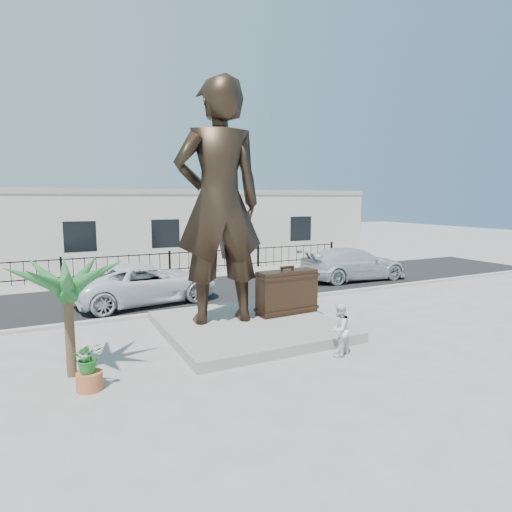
% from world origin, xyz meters
% --- Properties ---
extents(ground, '(100.00, 100.00, 0.00)m').
position_xyz_m(ground, '(0.00, 0.00, 0.00)').
color(ground, '#9E9991').
rests_on(ground, ground).
extents(street, '(40.00, 7.00, 0.01)m').
position_xyz_m(street, '(0.00, 8.00, 0.01)').
color(street, black).
rests_on(street, ground).
extents(curb, '(40.00, 0.25, 0.12)m').
position_xyz_m(curb, '(0.00, 4.50, 0.06)').
color(curb, '#A5A399').
rests_on(curb, ground).
extents(far_sidewalk, '(40.00, 2.50, 0.02)m').
position_xyz_m(far_sidewalk, '(0.00, 12.00, 0.01)').
color(far_sidewalk, '#9E9991').
rests_on(far_sidewalk, ground).
extents(plinth, '(5.20, 5.20, 0.30)m').
position_xyz_m(plinth, '(-0.50, 1.50, 0.15)').
color(plinth, gray).
rests_on(plinth, ground).
extents(fence, '(22.00, 0.10, 1.20)m').
position_xyz_m(fence, '(0.00, 12.80, 0.60)').
color(fence, black).
rests_on(fence, ground).
extents(building, '(28.00, 7.00, 4.40)m').
position_xyz_m(building, '(0.00, 17.00, 2.20)').
color(building, silver).
rests_on(building, ground).
extents(statue, '(2.94, 2.15, 7.44)m').
position_xyz_m(statue, '(-1.28, 1.98, 4.02)').
color(statue, black).
rests_on(statue, plinth).
extents(suitcase, '(2.12, 0.77, 1.47)m').
position_xyz_m(suitcase, '(1.07, 1.80, 1.03)').
color(suitcase, '#342216').
rests_on(suitcase, plinth).
extents(tourist, '(0.86, 0.78, 1.43)m').
position_xyz_m(tourist, '(0.71, -1.53, 0.72)').
color(tourist, white).
rests_on(tourist, ground).
extents(car_white, '(6.04, 3.42, 1.59)m').
position_xyz_m(car_white, '(-2.64, 6.60, 0.81)').
color(car_white, silver).
rests_on(car_white, street).
extents(car_silver, '(5.80, 2.63, 1.65)m').
position_xyz_m(car_silver, '(7.99, 6.86, 0.83)').
color(car_silver, silver).
rests_on(car_silver, street).
extents(worker, '(1.45, 1.23, 1.94)m').
position_xyz_m(worker, '(1.80, 11.98, 0.99)').
color(worker, orange).
rests_on(worker, far_sidewalk).
extents(palm_tree, '(1.80, 1.80, 3.20)m').
position_xyz_m(palm_tree, '(-5.75, 0.18, 0.00)').
color(palm_tree, '#205825').
rests_on(palm_tree, ground).
extents(planter, '(0.56, 0.56, 0.40)m').
position_xyz_m(planter, '(-5.45, -0.79, 0.20)').
color(planter, '#B45A2F').
rests_on(planter, ground).
extents(shrub, '(0.62, 0.54, 0.69)m').
position_xyz_m(shrub, '(-5.45, -0.79, 0.74)').
color(shrub, '#226821').
rests_on(shrub, planter).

